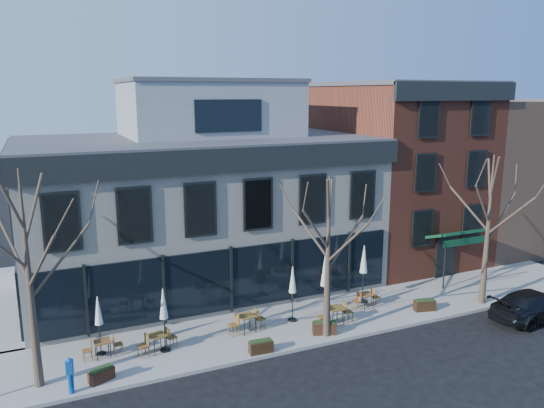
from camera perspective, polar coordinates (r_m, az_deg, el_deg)
name	(u,v)px	position (r m, az deg, el deg)	size (l,w,h in m)	color
ground	(231,316)	(26.09, -4.41, -11.94)	(120.00, 120.00, 0.00)	black
sidewalk_front	(312,320)	(25.47, 4.34, -12.37)	(33.50, 4.70, 0.15)	gray
corner_building	(200,201)	(29.30, -7.77, 0.36)	(18.39, 10.39, 11.10)	silver
red_brick_building	(395,171)	(34.89, 13.07, 3.53)	(8.20, 11.78, 11.18)	brown
bg_building	(497,169)	(42.42, 23.07, 3.46)	(12.00, 12.00, 10.00)	#8C664C
tree_corner	(29,278)	(20.32, -24.64, -7.23)	(3.93, 3.98, 7.92)	#382B21
tree_mid	(328,255)	(22.61, 6.07, -5.50)	(3.50, 3.55, 7.04)	#382B21
tree_right	(488,228)	(28.03, 22.23, -2.43)	(3.72, 3.77, 7.48)	#382B21
parked_sedan	(534,305)	(28.31, 26.39, -9.72)	(1.96, 4.81, 1.40)	black
call_box	(70,374)	(20.71, -20.89, -16.72)	(0.28, 0.27, 1.37)	#0D48AA
cafe_set_0	(103,347)	(22.92, -17.75, -14.43)	(1.60, 0.66, 0.84)	brown
cafe_set_1	(158,341)	(22.77, -12.21, -14.21)	(1.75, 0.84, 0.90)	brown
cafe_set_2	(247,321)	(23.97, -2.70, -12.50)	(1.82, 0.79, 0.94)	brown
cafe_set_4	(335,314)	(24.85, 6.81, -11.64)	(1.81, 0.73, 0.95)	brown
cafe_set_5	(366,299)	(26.88, 10.07, -10.00)	(1.62, 0.67, 0.85)	brown
umbrella_0	(98,314)	(22.62, -18.18, -11.15)	(0.40, 0.40, 2.48)	black
umbrella_1	(163,307)	(22.18, -11.59, -10.81)	(0.43, 0.43, 2.70)	black
umbrella_2	(293,283)	(24.49, 2.24, -8.44)	(0.42, 0.42, 2.65)	black
umbrella_3	(325,274)	(24.69, 5.72, -7.52)	(0.50, 0.50, 3.11)	black
umbrella_4	(364,262)	(26.91, 9.84, -6.20)	(0.48, 0.48, 2.97)	black
planter_0	(101,374)	(21.32, -17.88, -17.06)	(1.00, 0.72, 0.52)	#321A10
planter_1	(261,346)	(22.29, -1.19, -15.07)	(1.00, 0.45, 0.55)	black
planter_2	(324,328)	(23.94, 5.65, -13.10)	(1.11, 0.74, 0.58)	#311C10
planter_3	(425,305)	(27.20, 16.09, -10.38)	(1.08, 0.64, 0.57)	black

